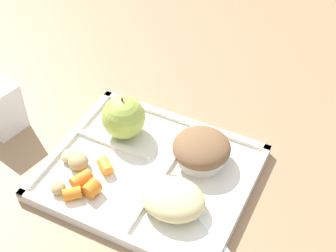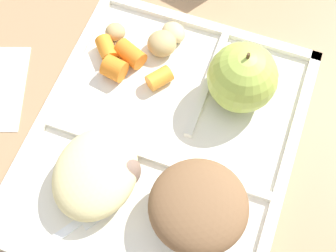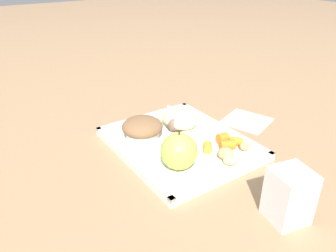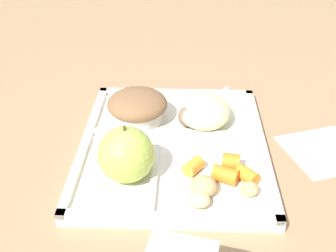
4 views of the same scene
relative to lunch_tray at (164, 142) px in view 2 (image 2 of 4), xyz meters
name	(u,v)px [view 2 (image 2 of 4)]	position (x,y,z in m)	size (l,w,h in m)	color
ground	(163,144)	(0.00, 0.00, -0.01)	(6.00, 6.00, 0.00)	#997551
lunch_tray	(164,142)	(0.00, 0.00, 0.00)	(0.34, 0.28, 0.02)	silver
green_apple	(242,78)	(-0.08, 0.06, 0.04)	(0.08, 0.08, 0.08)	#A8C14C
bran_muffin	(198,208)	(0.07, 0.06, 0.03)	(0.10, 0.10, 0.05)	silver
carrot_slice_center	(159,78)	(-0.07, -0.03, 0.02)	(0.02, 0.02, 0.03)	orange
carrot_slice_large	(114,69)	(-0.06, -0.08, 0.02)	(0.03, 0.03, 0.02)	orange
carrot_slice_small	(130,54)	(-0.09, -0.07, 0.02)	(0.02, 0.02, 0.03)	orange
carrot_slice_near_corner	(107,49)	(-0.08, -0.10, 0.02)	(0.02, 0.02, 0.03)	orange
potato_chunk_browned	(162,43)	(-0.11, -0.04, 0.02)	(0.03, 0.04, 0.03)	tan
potato_chunk_wedge	(174,32)	(-0.13, -0.04, 0.01)	(0.03, 0.03, 0.02)	tan
potato_chunk_large	(115,32)	(-0.11, -0.10, 0.01)	(0.02, 0.02, 0.02)	tan
egg_noodle_pile	(95,173)	(0.07, -0.05, 0.03)	(0.10, 0.09, 0.04)	beige
meatball_back	(94,181)	(0.07, -0.05, 0.02)	(0.03, 0.03, 0.03)	brown
meatball_center	(124,171)	(0.05, -0.02, 0.02)	(0.04, 0.04, 0.04)	#755B4C
plastic_fork	(74,225)	(0.12, -0.05, 0.01)	(0.13, 0.09, 0.00)	white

